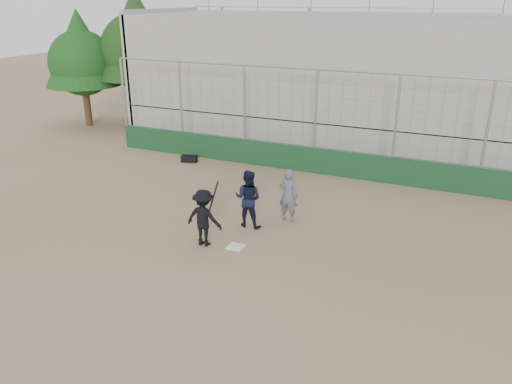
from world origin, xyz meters
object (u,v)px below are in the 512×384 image
at_px(equipment_bag, 189,159).
at_px(umpire, 288,198).
at_px(batter_at_plate, 204,218).
at_px(catcher_crouched, 248,208).

bearing_deg(equipment_bag, umpire, -33.26).
height_order(batter_at_plate, umpire, batter_at_plate).
xyz_separation_m(catcher_crouched, umpire, (0.95, 0.88, 0.16)).
distance_m(batter_at_plate, catcher_crouched, 1.70).
relative_size(catcher_crouched, equipment_bag, 1.68).
distance_m(catcher_crouched, umpire, 1.31).
distance_m(catcher_crouched, equipment_bag, 6.85).
height_order(umpire, equipment_bag, umpire).
distance_m(batter_at_plate, equipment_bag, 7.67).
bearing_deg(umpire, catcher_crouched, 47.07).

